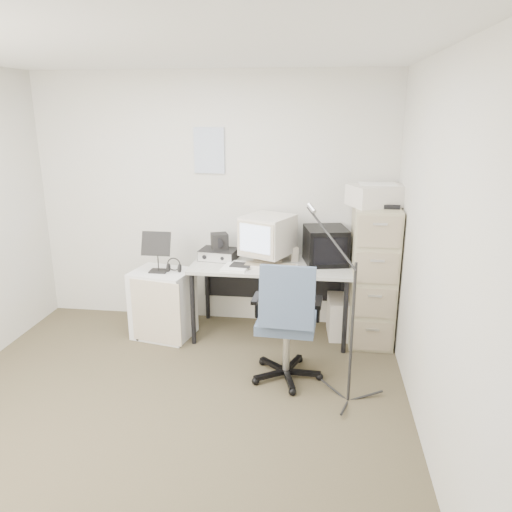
# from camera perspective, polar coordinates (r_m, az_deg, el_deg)

# --- Properties ---
(floor) EXTENTS (3.60, 3.60, 0.01)m
(floor) POSITION_cam_1_polar(r_m,az_deg,el_deg) (3.88, -10.41, -17.45)
(floor) COLOR #443E2B
(floor) RESTS_ON ground
(ceiling) EXTENTS (3.60, 3.60, 0.01)m
(ceiling) POSITION_cam_1_polar(r_m,az_deg,el_deg) (3.24, -12.89, 22.38)
(ceiling) COLOR white
(ceiling) RESTS_ON ground
(wall_back) EXTENTS (3.60, 0.02, 2.50)m
(wall_back) POSITION_cam_1_polar(r_m,az_deg,el_deg) (5.04, -4.97, 6.26)
(wall_back) COLOR beige
(wall_back) RESTS_ON ground
(wall_right) EXTENTS (0.02, 3.60, 2.50)m
(wall_right) POSITION_cam_1_polar(r_m,az_deg,el_deg) (3.25, 20.04, -0.52)
(wall_right) COLOR beige
(wall_right) RESTS_ON ground
(wall_calendar) EXTENTS (0.30, 0.02, 0.44)m
(wall_calendar) POSITION_cam_1_polar(r_m,az_deg,el_deg) (4.97, -5.38, 11.92)
(wall_calendar) COLOR white
(wall_calendar) RESTS_ON wall_back
(filing_cabinet) EXTENTS (0.40, 0.60, 1.30)m
(filing_cabinet) POSITION_cam_1_polar(r_m,az_deg,el_deg) (4.79, 13.16, -2.10)
(filing_cabinet) COLOR tan
(filing_cabinet) RESTS_ON floor
(printer) EXTENTS (0.58, 0.50, 0.19)m
(printer) POSITION_cam_1_polar(r_m,az_deg,el_deg) (4.64, 13.73, 6.75)
(printer) COLOR silver
(printer) RESTS_ON filing_cabinet
(desk) EXTENTS (1.50, 0.70, 0.73)m
(desk) POSITION_cam_1_polar(r_m,az_deg,el_deg) (4.86, 1.71, -4.98)
(desk) COLOR silver
(desk) RESTS_ON floor
(crt_monitor) EXTENTS (0.55, 0.56, 0.45)m
(crt_monitor) POSITION_cam_1_polar(r_m,az_deg,el_deg) (4.72, 1.35, 1.94)
(crt_monitor) COLOR silver
(crt_monitor) RESTS_ON desk
(crt_tv) EXTENTS (0.45, 0.47, 0.34)m
(crt_tv) POSITION_cam_1_polar(r_m,az_deg,el_deg) (4.76, 7.96, 1.22)
(crt_tv) COLOR black
(crt_tv) RESTS_ON desk
(desk_speaker) EXTENTS (0.09, 0.09, 0.13)m
(desk_speaker) POSITION_cam_1_polar(r_m,az_deg,el_deg) (4.81, 4.39, 0.22)
(desk_speaker) COLOR #BEB098
(desk_speaker) RESTS_ON desk
(keyboard) EXTENTS (0.51, 0.21, 0.03)m
(keyboard) POSITION_cam_1_polar(r_m,az_deg,el_deg) (4.61, 1.61, -1.17)
(keyboard) COLOR silver
(keyboard) RESTS_ON desk
(mouse) EXTENTS (0.10, 0.13, 0.04)m
(mouse) POSITION_cam_1_polar(r_m,az_deg,el_deg) (4.49, 5.55, -1.68)
(mouse) COLOR black
(mouse) RESTS_ON desk
(radio_receiver) EXTENTS (0.38, 0.29, 0.10)m
(radio_receiver) POSITION_cam_1_polar(r_m,az_deg,el_deg) (4.87, -4.29, 0.21)
(radio_receiver) COLOR black
(radio_receiver) RESTS_ON desk
(radio_speaker) EXTENTS (0.20, 0.19, 0.15)m
(radio_speaker) POSITION_cam_1_polar(r_m,az_deg,el_deg) (4.85, -4.19, 1.70)
(radio_speaker) COLOR black
(radio_speaker) RESTS_ON radio_receiver
(papers) EXTENTS (0.27, 0.34, 0.02)m
(papers) POSITION_cam_1_polar(r_m,az_deg,el_deg) (4.62, -2.20, -1.19)
(papers) COLOR white
(papers) RESTS_ON desk
(pc_tower) EXTENTS (0.21, 0.42, 0.38)m
(pc_tower) POSITION_cam_1_polar(r_m,az_deg,el_deg) (4.98, 9.29, -6.82)
(pc_tower) COLOR silver
(pc_tower) RESTS_ON floor
(office_chair) EXTENTS (0.63, 0.63, 1.03)m
(office_chair) POSITION_cam_1_polar(r_m,az_deg,el_deg) (4.04, 3.54, -7.29)
(office_chair) COLOR #3F455A
(office_chair) RESTS_ON floor
(side_cart) EXTENTS (0.61, 0.52, 0.66)m
(side_cart) POSITION_cam_1_polar(r_m,az_deg,el_deg) (4.93, -10.57, -5.36)
(side_cart) COLOR silver
(side_cart) RESTS_ON floor
(music_stand) EXTENTS (0.29, 0.18, 0.40)m
(music_stand) POSITION_cam_1_polar(r_m,az_deg,el_deg) (4.75, -11.19, 0.53)
(music_stand) COLOR black
(music_stand) RESTS_ON side_cart
(headphones) EXTENTS (0.17, 0.17, 0.03)m
(headphones) POSITION_cam_1_polar(r_m,az_deg,el_deg) (4.77, -9.36, -1.24)
(headphones) COLOR black
(headphones) RESTS_ON side_cart
(mic_stand) EXTENTS (0.03, 0.03, 1.45)m
(mic_stand) POSITION_cam_1_polar(r_m,az_deg,el_deg) (3.71, 11.04, -6.37)
(mic_stand) COLOR black
(mic_stand) RESTS_ON floor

